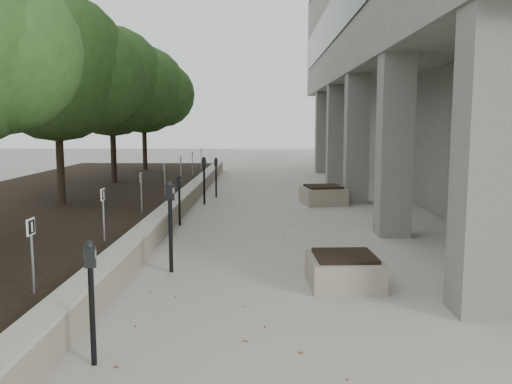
{
  "coord_description": "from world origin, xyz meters",
  "views": [
    {
      "loc": [
        0.54,
        -6.03,
        2.54
      ],
      "look_at": [
        0.34,
        6.38,
        0.92
      ],
      "focal_mm": 38.07,
      "sensor_mm": 36.0,
      "label": 1
    }
  ],
  "objects_px": {
    "parking_meter_2": "(170,227)",
    "parking_meter_5": "(204,181)",
    "crabapple_tree_4": "(112,105)",
    "crabapple_tree_5": "(144,108)",
    "planter_front": "(344,270)",
    "parking_meter_1": "(92,304)",
    "crabapple_tree_3": "(57,99)",
    "parking_meter_4": "(216,177)",
    "planter_back": "(323,195)",
    "parking_meter_3": "(179,200)"
  },
  "relations": [
    {
      "from": "parking_meter_3",
      "to": "crabapple_tree_5",
      "type": "bearing_deg",
      "value": 115.88
    },
    {
      "from": "crabapple_tree_3",
      "to": "planter_back",
      "type": "distance_m",
      "value": 8.13
    },
    {
      "from": "crabapple_tree_5",
      "to": "parking_meter_5",
      "type": "bearing_deg",
      "value": -65.19
    },
    {
      "from": "crabapple_tree_5",
      "to": "parking_meter_5",
      "type": "height_order",
      "value": "crabapple_tree_5"
    },
    {
      "from": "parking_meter_3",
      "to": "planter_front",
      "type": "xyz_separation_m",
      "value": [
        3.33,
        -4.89,
        -0.37
      ]
    },
    {
      "from": "planter_front",
      "to": "parking_meter_1",
      "type": "bearing_deg",
      "value": -137.19
    },
    {
      "from": "crabapple_tree_3",
      "to": "parking_meter_5",
      "type": "relative_size",
      "value": 3.69
    },
    {
      "from": "crabapple_tree_3",
      "to": "parking_meter_1",
      "type": "height_order",
      "value": "crabapple_tree_3"
    },
    {
      "from": "crabapple_tree_4",
      "to": "planter_back",
      "type": "bearing_deg",
      "value": -18.31
    },
    {
      "from": "crabapple_tree_3",
      "to": "crabapple_tree_4",
      "type": "distance_m",
      "value": 5.0
    },
    {
      "from": "crabapple_tree_3",
      "to": "crabapple_tree_5",
      "type": "height_order",
      "value": "same"
    },
    {
      "from": "parking_meter_3",
      "to": "crabapple_tree_3",
      "type": "bearing_deg",
      "value": 173.23
    },
    {
      "from": "parking_meter_3",
      "to": "planter_front",
      "type": "relative_size",
      "value": 1.15
    },
    {
      "from": "parking_meter_1",
      "to": "parking_meter_3",
      "type": "bearing_deg",
      "value": 84.09
    },
    {
      "from": "parking_meter_2",
      "to": "parking_meter_4",
      "type": "xyz_separation_m",
      "value": [
        -0.06,
        9.18,
        -0.11
      ]
    },
    {
      "from": "crabapple_tree_3",
      "to": "parking_meter_5",
      "type": "distance_m",
      "value": 4.89
    },
    {
      "from": "crabapple_tree_5",
      "to": "parking_meter_1",
      "type": "xyz_separation_m",
      "value": [
        3.55,
        -18.64,
        -2.45
      ]
    },
    {
      "from": "crabapple_tree_5",
      "to": "crabapple_tree_4",
      "type": "bearing_deg",
      "value": -90.0
    },
    {
      "from": "parking_meter_3",
      "to": "planter_front",
      "type": "bearing_deg",
      "value": -46.43
    },
    {
      "from": "parking_meter_2",
      "to": "parking_meter_3",
      "type": "relative_size",
      "value": 1.25
    },
    {
      "from": "parking_meter_3",
      "to": "crabapple_tree_4",
      "type": "bearing_deg",
      "value": 128.02
    },
    {
      "from": "crabapple_tree_3",
      "to": "parking_meter_5",
      "type": "bearing_deg",
      "value": 35.44
    },
    {
      "from": "planter_front",
      "to": "crabapple_tree_4",
      "type": "bearing_deg",
      "value": 121.28
    },
    {
      "from": "parking_meter_4",
      "to": "parking_meter_2",
      "type": "bearing_deg",
      "value": -94.38
    },
    {
      "from": "crabapple_tree_5",
      "to": "parking_meter_4",
      "type": "height_order",
      "value": "crabapple_tree_5"
    },
    {
      "from": "parking_meter_3",
      "to": "parking_meter_5",
      "type": "height_order",
      "value": "parking_meter_5"
    },
    {
      "from": "crabapple_tree_5",
      "to": "parking_meter_1",
      "type": "bearing_deg",
      "value": -79.22
    },
    {
      "from": "parking_meter_1",
      "to": "parking_meter_2",
      "type": "height_order",
      "value": "parking_meter_2"
    },
    {
      "from": "planter_front",
      "to": "planter_back",
      "type": "relative_size",
      "value": 0.88
    },
    {
      "from": "crabapple_tree_4",
      "to": "crabapple_tree_5",
      "type": "xyz_separation_m",
      "value": [
        0.0,
        5.0,
        0.0
      ]
    },
    {
      "from": "parking_meter_2",
      "to": "planter_back",
      "type": "height_order",
      "value": "parking_meter_2"
    },
    {
      "from": "crabapple_tree_3",
      "to": "parking_meter_1",
      "type": "distance_m",
      "value": 9.65
    },
    {
      "from": "crabapple_tree_3",
      "to": "parking_meter_2",
      "type": "relative_size",
      "value": 3.49
    },
    {
      "from": "parking_meter_4",
      "to": "parking_meter_5",
      "type": "distance_m",
      "value": 1.63
    },
    {
      "from": "parking_meter_3",
      "to": "planter_back",
      "type": "relative_size",
      "value": 1.01
    },
    {
      "from": "crabapple_tree_5",
      "to": "parking_meter_4",
      "type": "relative_size",
      "value": 4.06
    },
    {
      "from": "crabapple_tree_3",
      "to": "parking_meter_1",
      "type": "bearing_deg",
      "value": -67.66
    },
    {
      "from": "parking_meter_2",
      "to": "planter_back",
      "type": "relative_size",
      "value": 1.26
    },
    {
      "from": "parking_meter_2",
      "to": "parking_meter_5",
      "type": "relative_size",
      "value": 1.06
    },
    {
      "from": "crabapple_tree_5",
      "to": "planter_front",
      "type": "distance_m",
      "value": 17.38
    },
    {
      "from": "crabapple_tree_5",
      "to": "crabapple_tree_3",
      "type": "bearing_deg",
      "value": -90.0
    },
    {
      "from": "parking_meter_4",
      "to": "planter_front",
      "type": "bearing_deg",
      "value": -78.54
    },
    {
      "from": "parking_meter_1",
      "to": "planter_back",
      "type": "height_order",
      "value": "parking_meter_1"
    },
    {
      "from": "parking_meter_2",
      "to": "parking_meter_3",
      "type": "height_order",
      "value": "parking_meter_2"
    },
    {
      "from": "crabapple_tree_4",
      "to": "crabapple_tree_3",
      "type": "bearing_deg",
      "value": -90.0
    },
    {
      "from": "crabapple_tree_4",
      "to": "planter_back",
      "type": "height_order",
      "value": "crabapple_tree_4"
    },
    {
      "from": "crabapple_tree_3",
      "to": "parking_meter_3",
      "type": "height_order",
      "value": "crabapple_tree_3"
    },
    {
      "from": "crabapple_tree_3",
      "to": "parking_meter_4",
      "type": "bearing_deg",
      "value": 47.88
    },
    {
      "from": "planter_back",
      "to": "parking_meter_1",
      "type": "bearing_deg",
      "value": -107.73
    },
    {
      "from": "parking_meter_1",
      "to": "parking_meter_2",
      "type": "relative_size",
      "value": 0.85
    }
  ]
}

